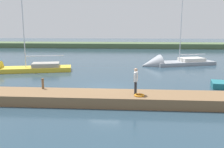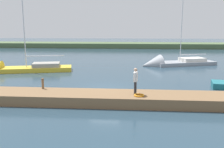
{
  "view_description": "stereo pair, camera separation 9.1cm",
  "coord_description": "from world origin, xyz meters",
  "px_view_note": "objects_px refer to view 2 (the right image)",
  "views": [
    {
      "loc": [
        -2.1,
        19.88,
        4.97
      ],
      "look_at": [
        -0.63,
        0.96,
        1.41
      ],
      "focal_mm": 39.39,
      "sensor_mm": 36.0,
      "label": 1
    },
    {
      "loc": [
        -2.19,
        19.88,
        4.97
      ],
      "look_at": [
        -0.63,
        0.96,
        1.41
      ],
      "focal_mm": 39.39,
      "sensor_mm": 36.0,
      "label": 2
    }
  ],
  "objects_px": {
    "sailboat_outer_mooring": "(169,64)",
    "sailboat_far_left": "(19,70)",
    "life_ring_buoy": "(139,95)",
    "person_on_dock": "(135,79)",
    "mooring_post_near": "(43,83)"
  },
  "relations": [
    {
      "from": "sailboat_outer_mooring",
      "to": "sailboat_far_left",
      "type": "height_order",
      "value": "sailboat_outer_mooring"
    },
    {
      "from": "life_ring_buoy",
      "to": "sailboat_outer_mooring",
      "type": "xyz_separation_m",
      "value": [
        -4.47,
        -17.98,
        -0.58
      ]
    },
    {
      "from": "life_ring_buoy",
      "to": "person_on_dock",
      "type": "xyz_separation_m",
      "value": [
        0.25,
        -0.39,
        0.96
      ]
    },
    {
      "from": "person_on_dock",
      "to": "life_ring_buoy",
      "type": "bearing_deg",
      "value": 131.04
    },
    {
      "from": "sailboat_far_left",
      "to": "person_on_dock",
      "type": "height_order",
      "value": "sailboat_far_left"
    },
    {
      "from": "mooring_post_near",
      "to": "sailboat_outer_mooring",
      "type": "xyz_separation_m",
      "value": [
        -11.29,
        -16.58,
        -0.9
      ]
    },
    {
      "from": "life_ring_buoy",
      "to": "sailboat_far_left",
      "type": "bearing_deg",
      "value": -41.09
    },
    {
      "from": "life_ring_buoy",
      "to": "person_on_dock",
      "type": "relative_size",
      "value": 0.38
    },
    {
      "from": "sailboat_far_left",
      "to": "mooring_post_near",
      "type": "bearing_deg",
      "value": 108.8
    },
    {
      "from": "life_ring_buoy",
      "to": "sailboat_outer_mooring",
      "type": "bearing_deg",
      "value": -103.95
    },
    {
      "from": "sailboat_far_left",
      "to": "sailboat_outer_mooring",
      "type": "bearing_deg",
      "value": -174.59
    },
    {
      "from": "life_ring_buoy",
      "to": "sailboat_outer_mooring",
      "type": "height_order",
      "value": "sailboat_outer_mooring"
    },
    {
      "from": "sailboat_outer_mooring",
      "to": "sailboat_far_left",
      "type": "bearing_deg",
      "value": -0.03
    },
    {
      "from": "mooring_post_near",
      "to": "sailboat_far_left",
      "type": "xyz_separation_m",
      "value": [
        6.61,
        -10.32,
        -0.92
      ]
    },
    {
      "from": "sailboat_far_left",
      "to": "person_on_dock",
      "type": "relative_size",
      "value": 6.03
    }
  ]
}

